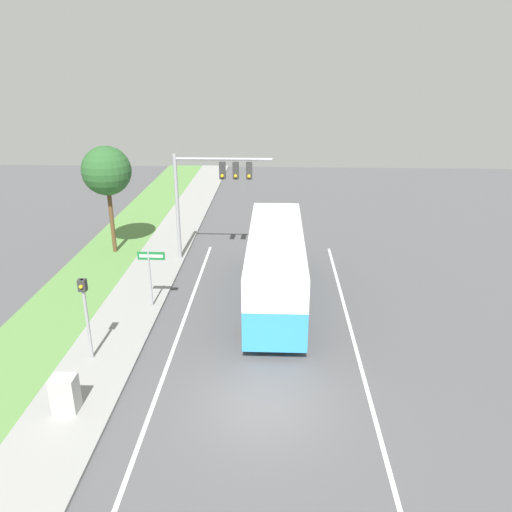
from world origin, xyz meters
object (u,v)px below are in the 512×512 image
at_px(pedestrian_signal, 85,307).
at_px(utility_cabinet, 65,393).
at_px(bus, 276,262).
at_px(signal_gantry, 210,185).
at_px(street_sign, 151,269).

xyz_separation_m(pedestrian_signal, utility_cabinet, (0.25, -3.02, -1.52)).
height_order(bus, pedestrian_signal, bus).
distance_m(pedestrian_signal, utility_cabinet, 3.39).
relative_size(bus, utility_cabinet, 8.52).
bearing_deg(signal_gantry, bus, -53.79).
height_order(street_sign, utility_cabinet, street_sign).
xyz_separation_m(pedestrian_signal, street_sign, (1.32, 4.38, -0.33)).
height_order(pedestrian_signal, utility_cabinet, pedestrian_signal).
distance_m(signal_gantry, pedestrian_signal, 11.07).
bearing_deg(bus, pedestrian_signal, -141.73).
height_order(signal_gantry, street_sign, signal_gantry).
relative_size(pedestrian_signal, utility_cabinet, 2.74).
distance_m(bus, street_sign, 5.67).
xyz_separation_m(bus, street_sign, (-5.57, -1.06, -0.00)).
height_order(signal_gantry, pedestrian_signal, signal_gantry).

